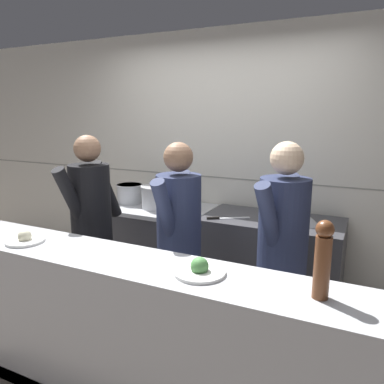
% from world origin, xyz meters
% --- Properties ---
extents(ground_plane, '(14.00, 14.00, 0.00)m').
position_xyz_m(ground_plane, '(0.00, 0.00, 0.00)').
color(ground_plane, '#6B6056').
extents(wall_back_tiled, '(8.00, 0.06, 2.60)m').
position_xyz_m(wall_back_tiled, '(0.00, 1.57, 1.30)').
color(wall_back_tiled, silver).
rests_on(wall_back_tiled, ground_plane).
extents(oven_range, '(1.05, 0.71, 0.87)m').
position_xyz_m(oven_range, '(-0.54, 1.17, 0.44)').
color(oven_range, '#38383D').
rests_on(oven_range, ground_plane).
extents(prep_counter, '(1.20, 0.65, 0.89)m').
position_xyz_m(prep_counter, '(0.62, 1.17, 0.44)').
color(prep_counter, '#38383D').
rests_on(prep_counter, ground_plane).
extents(pass_counter, '(3.13, 0.45, 0.96)m').
position_xyz_m(pass_counter, '(0.09, -0.30, 0.48)').
color(pass_counter, '#B7BABF').
rests_on(pass_counter, ground_plane).
extents(stock_pot, '(0.28, 0.28, 0.20)m').
position_xyz_m(stock_pot, '(-0.90, 1.18, 0.97)').
color(stock_pot, '#B7BABF').
rests_on(stock_pot, oven_range).
extents(sauce_pot, '(0.33, 0.33, 0.22)m').
position_xyz_m(sauce_pot, '(-0.52, 1.12, 0.99)').
color(sauce_pot, '#B7BABF').
rests_on(sauce_pot, oven_range).
extents(braising_pot, '(0.27, 0.27, 0.23)m').
position_xyz_m(braising_pot, '(-0.23, 1.15, 0.99)').
color(braising_pot, beige).
rests_on(braising_pot, oven_range).
extents(mixing_bowl_steel, '(0.25, 0.25, 0.11)m').
position_xyz_m(mixing_bowl_steel, '(0.89, 1.13, 0.94)').
color(mixing_bowl_steel, '#B7BABF').
rests_on(mixing_bowl_steel, prep_counter).
extents(chefs_knife, '(0.34, 0.23, 0.02)m').
position_xyz_m(chefs_knife, '(0.24, 0.99, 0.89)').
color(chefs_knife, '#B7BABF').
rests_on(chefs_knife, prep_counter).
extents(plated_dish_main, '(0.25, 0.25, 0.09)m').
position_xyz_m(plated_dish_main, '(-0.66, -0.35, 0.98)').
color(plated_dish_main, white).
rests_on(plated_dish_main, pass_counter).
extents(plated_dish_appetiser, '(0.28, 0.28, 0.10)m').
position_xyz_m(plated_dish_appetiser, '(0.58, -0.29, 0.98)').
color(plated_dish_appetiser, white).
rests_on(plated_dish_appetiser, pass_counter).
extents(pepper_mill, '(0.08, 0.08, 0.37)m').
position_xyz_m(pepper_mill, '(1.20, -0.29, 1.16)').
color(pepper_mill, brown).
rests_on(pepper_mill, pass_counter).
extents(chef_head_cook, '(0.35, 0.71, 1.63)m').
position_xyz_m(chef_head_cook, '(-0.69, 0.34, 0.91)').
color(chef_head_cook, black).
rests_on(chef_head_cook, ground_plane).
extents(chef_sous, '(0.33, 0.70, 1.60)m').
position_xyz_m(chef_sous, '(0.13, 0.34, 0.89)').
color(chef_sous, black).
rests_on(chef_sous, ground_plane).
extents(chef_line, '(0.40, 0.71, 1.63)m').
position_xyz_m(chef_line, '(0.87, 0.41, 0.90)').
color(chef_line, black).
rests_on(chef_line, ground_plane).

